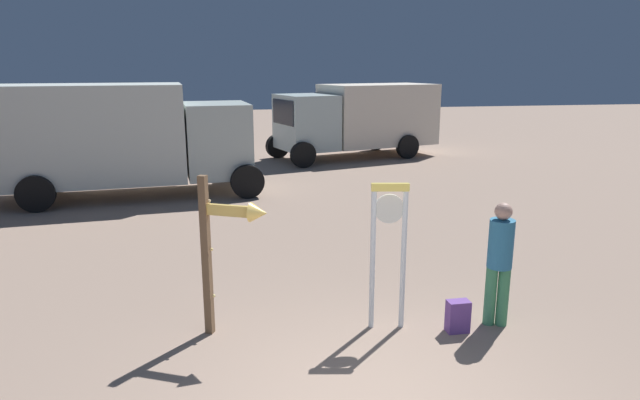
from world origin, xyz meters
The scene contains 6 objects.
standing_clock centered at (0.75, 1.77, 1.24)m, with size 0.49×0.17×2.00m.
arrow_sign centered at (-1.34, 1.91, 1.37)m, with size 0.89×0.55×2.14m.
person_near_clock centered at (2.24, 1.56, 0.96)m, with size 0.33×0.33×1.73m.
backpack centered at (1.64, 1.46, 0.22)m, with size 0.30×0.22×0.44m.
box_truck_near centered at (4.01, 15.79, 1.54)m, with size 6.78×4.10×2.76m.
box_truck_far centered at (-4.12, 10.50, 1.64)m, with size 7.26×3.15×3.00m.
Camera 1 is at (-1.41, -4.84, 3.47)m, focal length 30.89 mm.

